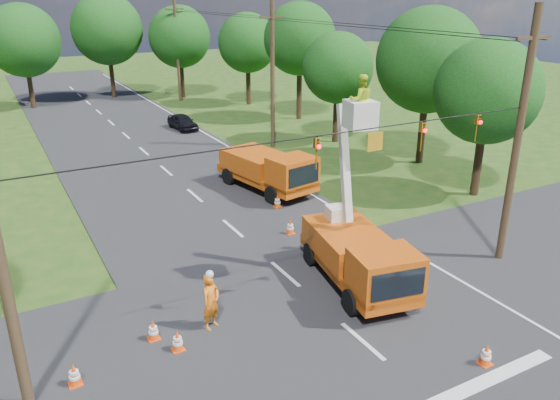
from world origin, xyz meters
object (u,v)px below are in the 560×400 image
bucket_truck (359,245)px  pole_right_mid (272,74)px  distant_car (183,122)px  tree_right_b (429,61)px  traffic_cone_7 (273,173)px  pole_right_far (177,49)px  traffic_cone_5 (74,375)px  tree_right_e (248,43)px  ground_worker (211,302)px  traffic_cone_3 (277,201)px  tree_far_a (23,41)px  tree_far_b (107,29)px  tree_right_a (487,92)px  traffic_cone_1 (486,355)px  tree_right_c (338,68)px  second_truck (269,169)px  tree_right_d (300,39)px  tree_far_c (180,37)px  pole_right_near (518,138)px  traffic_cone_8 (153,330)px  traffic_cone_2 (290,227)px  traffic_cone_4 (178,341)px

bucket_truck → pole_right_mid: pole_right_mid is taller
distant_car → tree_right_b: 19.94m
traffic_cone_7 → pole_right_far: pole_right_far is taller
traffic_cone_5 → tree_right_e: (22.08, 34.75, 5.45)m
ground_worker → tree_right_b: bearing=1.8°
traffic_cone_3 → tree_far_a: bearing=103.6°
distant_car → tree_far_b: (-1.57, 17.03, 6.19)m
pole_right_far → tree_right_a: (5.00, -34.00, 0.46)m
traffic_cone_1 → traffic_cone_3: bearing=87.5°
tree_right_c → second_truck: bearing=-142.5°
tree_right_d → tree_far_a: bearing=141.1°
tree_far_c → pole_right_near: bearing=-91.4°
traffic_cone_3 → pole_right_mid: (5.38, 10.63, 4.75)m
traffic_cone_5 → tree_far_a: (3.28, 42.75, 5.83)m
traffic_cone_3 → tree_right_c: size_ratio=0.09×
tree_far_b → bucket_truck: bearing=-91.3°
bucket_truck → ground_worker: size_ratio=3.97×
bucket_truck → tree_right_c: bearing=68.6°
tree_far_a → tree_far_c: (14.50, -1.00, -0.13)m
distant_car → tree_right_e: 12.71m
ground_worker → traffic_cone_8: bearing=144.1°
pole_right_near → tree_right_b: 13.71m
traffic_cone_2 → tree_right_a: 12.55m
tree_right_b → traffic_cone_1: bearing=-126.9°
pole_right_mid → tree_right_e: size_ratio=1.16×
traffic_cone_4 → tree_right_c: 26.66m
tree_far_c → traffic_cone_7: bearing=-98.8°
distant_car → tree_far_b: 18.19m
traffic_cone_2 → traffic_cone_7: size_ratio=1.00×
distant_car → pole_right_far: pole_right_far is taller
bucket_truck → pole_right_far: bearing=91.1°
distant_car → traffic_cone_4: size_ratio=5.08×
second_truck → tree_right_b: bearing=-10.0°
ground_worker → distant_car: size_ratio=0.54×
tree_right_b → tree_right_e: 23.04m
pole_right_near → pole_right_mid: 20.00m
tree_right_e → second_truck: bearing=-113.1°
pole_right_near → pole_right_mid: (0.00, 20.00, 0.00)m
bucket_truck → tree_far_b: tree_far_b is taller
pole_right_far → tree_right_a: pole_right_far is taller
traffic_cone_3 → pole_right_mid: 12.82m
distant_car → tree_right_c: bearing=-50.5°
tree_right_c → tree_far_c: (-3.70, 23.00, 0.75)m
ground_worker → tree_far_b: 44.86m
traffic_cone_3 → traffic_cone_4: same height
traffic_cone_4 → pole_right_mid: bearing=55.0°
tree_right_e → tree_right_d: bearing=-82.9°
traffic_cone_3 → traffic_cone_5: size_ratio=1.00×
second_truck → tree_right_a: (9.57, -5.89, 4.33)m
traffic_cone_3 → traffic_cone_5: (-11.39, -9.12, 0.00)m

